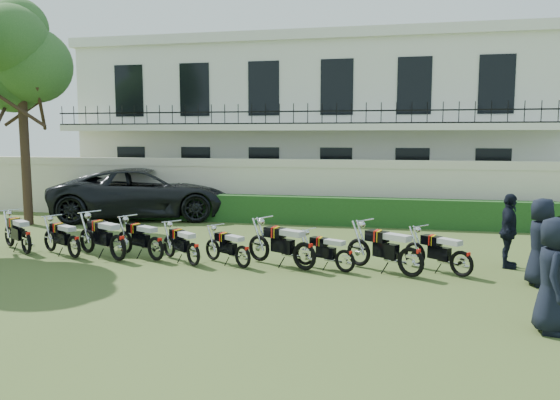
{
  "coord_description": "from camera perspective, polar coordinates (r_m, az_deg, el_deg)",
  "views": [
    {
      "loc": [
        3.93,
        -12.06,
        3.18
      ],
      "look_at": [
        0.91,
        1.98,
        1.48
      ],
      "focal_mm": 35.0,
      "sensor_mm": 36.0,
      "label": 1
    }
  ],
  "objects": [
    {
      "name": "motorcycle_7",
      "position": [
        12.78,
        6.83,
        -5.77
      ],
      "size": [
        1.55,
        0.84,
        0.92
      ],
      "rotation": [
        0.0,
        0.0,
        1.12
      ],
      "color": "black",
      "rests_on": "ground"
    },
    {
      "name": "perimeter_wall",
      "position": [
        20.54,
        1.06,
        1.13
      ],
      "size": [
        30.0,
        0.35,
        2.3
      ],
      "color": "beige",
      "rests_on": "ground"
    },
    {
      "name": "motorcycle_4",
      "position": [
        13.47,
        -9.05,
        -5.03
      ],
      "size": [
        1.46,
        1.19,
        0.98
      ],
      "rotation": [
        0.0,
        0.0,
        0.9
      ],
      "color": "black",
      "rests_on": "ground"
    },
    {
      "name": "officer_3",
      "position": [
        12.84,
        25.59,
        -3.99
      ],
      "size": [
        0.69,
        0.98,
        1.88
      ],
      "primitive_type": "imported",
      "rotation": [
        0.0,
        0.0,
        1.68
      ],
      "color": "black",
      "rests_on": "ground"
    },
    {
      "name": "officer_5",
      "position": [
        14.23,
        22.78,
        -3.0
      ],
      "size": [
        0.65,
        1.13,
        1.81
      ],
      "primitive_type": "imported",
      "rotation": [
        0.0,
        0.0,
        1.37
      ],
      "color": "black",
      "rests_on": "ground"
    },
    {
      "name": "suv",
      "position": [
        21.74,
        -13.85,
        0.7
      ],
      "size": [
        7.6,
        5.22,
        1.93
      ],
      "primitive_type": "imported",
      "rotation": [
        0.0,
        0.0,
        1.89
      ],
      "color": "black",
      "rests_on": "ground"
    },
    {
      "name": "motorcycle_5",
      "position": [
        13.13,
        -3.91,
        -5.36
      ],
      "size": [
        1.48,
        1.01,
        0.94
      ],
      "rotation": [
        0.0,
        0.0,
        0.99
      ],
      "color": "black",
      "rests_on": "ground"
    },
    {
      "name": "officer_0",
      "position": [
        9.89,
        26.74,
        -7.04
      ],
      "size": [
        0.84,
        1.06,
        1.9
      ],
      "primitive_type": "imported",
      "rotation": [
        0.0,
        0.0,
        1.28
      ],
      "color": "black",
      "rests_on": "ground"
    },
    {
      "name": "motorcycle_3",
      "position": [
        14.18,
        -12.87,
        -4.38
      ],
      "size": [
        1.76,
        1.0,
        1.06
      ],
      "rotation": [
        0.0,
        0.0,
        1.09
      ],
      "color": "black",
      "rests_on": "ground"
    },
    {
      "name": "motorcycle_6",
      "position": [
        12.86,
        2.57,
        -5.16
      ],
      "size": [
        1.91,
        1.1,
        1.15
      ],
      "rotation": [
        0.0,
        0.0,
        1.08
      ],
      "color": "black",
      "rests_on": "ground"
    },
    {
      "name": "building",
      "position": [
        26.32,
        3.59,
        7.89
      ],
      "size": [
        20.4,
        9.6,
        7.4
      ],
      "color": "silver",
      "rests_on": "ground"
    },
    {
      "name": "motorcycle_2",
      "position": [
        14.38,
        -16.6,
        -4.15
      ],
      "size": [
        1.92,
        1.11,
        1.16
      ],
      "rotation": [
        0.0,
        0.0,
        1.08
      ],
      "color": "black",
      "rests_on": "ground"
    },
    {
      "name": "motorcycle_9",
      "position": [
        12.93,
        18.48,
        -5.7
      ],
      "size": [
        1.52,
        1.25,
        1.02
      ],
      "rotation": [
        0.0,
        0.0,
        0.89
      ],
      "color": "black",
      "rests_on": "ground"
    },
    {
      "name": "motorcycle_8",
      "position": [
        12.58,
        13.53,
        -5.59
      ],
      "size": [
        1.84,
        1.26,
        1.16
      ],
      "rotation": [
        0.0,
        0.0,
        0.99
      ],
      "color": "black",
      "rests_on": "ground"
    },
    {
      "name": "hedge",
      "position": [
        19.67,
        3.47,
        -1.1
      ],
      "size": [
        18.0,
        0.6,
        1.0
      ],
      "primitive_type": "cube",
      "color": "#1D3F16",
      "rests_on": "ground"
    },
    {
      "name": "tree_west_near",
      "position": [
        21.55,
        -25.45,
        13.33
      ],
      "size": [
        3.4,
        3.2,
        7.9
      ],
      "color": "#473323",
      "rests_on": "ground"
    },
    {
      "name": "ground",
      "position": [
        13.08,
        -5.77,
        -7.37
      ],
      "size": [
        100.0,
        100.0,
        0.0
      ],
      "primitive_type": "plane",
      "color": "#3F5321",
      "rests_on": "ground"
    },
    {
      "name": "motorcycle_0",
      "position": [
        16.08,
        -25.01,
        -3.49
      ],
      "size": [
        1.7,
        1.2,
        1.08
      ],
      "rotation": [
        0.0,
        0.0,
        0.97
      ],
      "color": "black",
      "rests_on": "ground"
    },
    {
      "name": "motorcycle_1",
      "position": [
        15.09,
        -20.74,
        -4.05
      ],
      "size": [
        1.68,
        0.98,
        1.02
      ],
      "rotation": [
        0.0,
        0.0,
        1.07
      ],
      "color": "black",
      "rests_on": "ground"
    }
  ]
}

